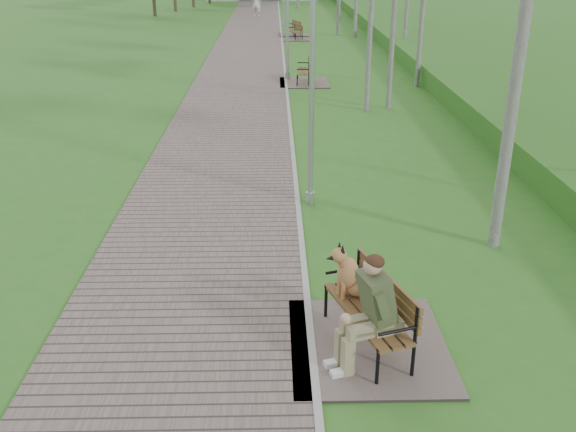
% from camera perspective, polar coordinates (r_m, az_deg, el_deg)
% --- Properties ---
extents(ground, '(120.00, 120.00, 0.00)m').
position_cam_1_polar(ground, '(13.43, 0.80, 1.83)').
color(ground, '#2C6C22').
rests_on(ground, ground).
extents(walkway, '(3.50, 67.00, 0.04)m').
position_cam_1_polar(walkway, '(34.37, -3.53, 14.95)').
color(walkway, '#635450').
rests_on(walkway, ground).
extents(kerb, '(0.10, 67.00, 0.05)m').
position_cam_1_polar(kerb, '(34.35, -0.51, 14.99)').
color(kerb, '#999993').
rests_on(kerb, ground).
extents(embankment, '(14.00, 70.00, 1.60)m').
position_cam_1_polar(embankment, '(35.15, 20.11, 13.79)').
color(embankment, '#407527').
rests_on(embankment, ground).
extents(bench_main, '(2.04, 2.26, 1.78)m').
position_cam_1_polar(bench_main, '(8.31, 6.68, -8.77)').
color(bench_main, '#635450').
rests_on(bench_main, ground).
extents(bench_second, '(1.82, 2.02, 1.12)m').
position_cam_1_polar(bench_second, '(24.63, 1.36, 12.18)').
color(bench_second, '#635450').
rests_on(bench_second, ground).
extents(bench_third, '(1.64, 1.82, 1.01)m').
position_cam_1_polar(bench_third, '(37.98, 0.49, 16.02)').
color(bench_third, '#635450').
rests_on(bench_third, ground).
extents(bench_far, '(1.59, 1.77, 0.98)m').
position_cam_1_polar(bench_far, '(36.49, 0.65, 15.71)').
color(bench_far, '#635450').
rests_on(bench_far, ground).
extents(lamp_post_near, '(0.17, 0.17, 4.40)m').
position_cam_1_polar(lamp_post_near, '(12.38, 2.11, 9.94)').
color(lamp_post_near, '#A1A3A9').
rests_on(lamp_post_near, ground).
extents(lamp_post_second, '(0.18, 0.18, 4.72)m').
position_cam_1_polar(lamp_post_second, '(25.12, -0.05, 17.02)').
color(lamp_post_second, '#A1A3A9').
rests_on(lamp_post_second, ground).
extents(pedestrian_near, '(0.78, 0.64, 1.83)m').
position_cam_1_polar(pedestrian_near, '(48.18, -2.83, 18.37)').
color(pedestrian_near, silver).
rests_on(pedestrian_near, ground).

